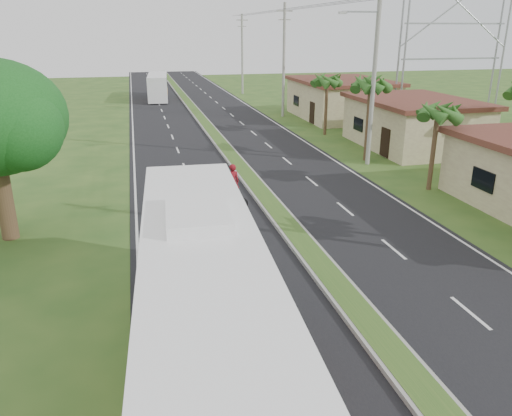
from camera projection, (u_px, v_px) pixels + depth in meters
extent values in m
plane|color=#2C511D|center=(368.00, 328.00, 15.06)|extent=(180.00, 180.00, 0.00)
cube|color=black|center=(237.00, 164.00, 33.36)|extent=(14.00, 160.00, 0.02)
cube|color=gray|center=(237.00, 163.00, 33.33)|extent=(1.20, 160.00, 0.17)
cube|color=#2C511D|center=(237.00, 161.00, 33.30)|extent=(0.95, 160.00, 0.02)
cube|color=silver|center=(134.00, 170.00, 31.89)|extent=(0.12, 160.00, 0.01)
cube|color=silver|center=(331.00, 158.00, 34.84)|extent=(0.12, 160.00, 0.01)
cube|color=tan|center=(413.00, 125.00, 37.71)|extent=(7.00, 10.00, 3.35)
cube|color=#51241C|center=(415.00, 101.00, 37.09)|extent=(7.60, 10.60, 0.32)
cube|color=tan|center=(341.00, 100.00, 50.50)|extent=(8.00, 11.00, 3.50)
cube|color=#51241C|center=(342.00, 81.00, 49.85)|extent=(8.60, 11.60, 0.32)
cylinder|color=#473321|center=(433.00, 149.00, 27.33)|extent=(0.26, 0.26, 4.60)
cylinder|color=#473321|center=(368.00, 121.00, 33.47)|extent=(0.26, 0.26, 5.40)
cylinder|color=#473321|center=(326.00, 106.00, 41.92)|extent=(0.26, 0.26, 4.80)
cylinder|color=#473321|center=(3.00, 194.00, 20.90)|extent=(0.70, 0.70, 4.00)
sphere|color=#134815|center=(18.00, 128.00, 19.27)|extent=(3.40, 3.40, 3.40)
cylinder|color=gray|center=(374.00, 72.00, 31.38)|extent=(0.28, 0.28, 12.00)
cube|color=gray|center=(361.00, 12.00, 29.93)|extent=(2.40, 0.10, 0.10)
cylinder|color=gray|center=(284.00, 61.00, 49.85)|extent=(0.28, 0.28, 11.00)
cube|color=gray|center=(285.00, 11.00, 48.27)|extent=(1.60, 0.12, 0.12)
cube|color=gray|center=(285.00, 20.00, 48.54)|extent=(1.20, 0.10, 0.10)
cylinder|color=gray|center=(242.00, 55.00, 68.24)|extent=(0.28, 0.28, 10.50)
cube|color=gray|center=(242.00, 20.00, 66.74)|extent=(1.60, 0.12, 0.12)
cube|color=gray|center=(242.00, 26.00, 67.01)|extent=(1.20, 0.10, 0.10)
cylinder|color=gray|center=(404.00, 60.00, 43.78)|extent=(0.18, 0.18, 12.00)
cylinder|color=gray|center=(502.00, 58.00, 45.98)|extent=(0.18, 0.18, 12.00)
cylinder|color=gray|center=(399.00, 59.00, 44.69)|extent=(0.18, 0.18, 12.00)
cylinder|color=gray|center=(495.00, 58.00, 46.89)|extent=(0.18, 0.18, 12.00)
cube|color=gray|center=(451.00, 59.00, 45.33)|extent=(10.00, 0.14, 0.14)
cube|color=gray|center=(456.00, 24.00, 44.32)|extent=(10.00, 0.14, 0.14)
cube|color=white|center=(204.00, 306.00, 11.92)|extent=(3.53, 13.47, 3.50)
cube|color=black|center=(201.00, 265.00, 12.28)|extent=(3.43, 10.81, 1.40)
cube|color=red|center=(210.00, 366.00, 10.92)|extent=(3.15, 5.93, 0.61)
cube|color=yellow|center=(204.00, 334.00, 12.56)|extent=(3.01, 3.49, 0.28)
cube|color=white|center=(197.00, 213.00, 12.51)|extent=(1.70, 2.75, 0.31)
cylinder|color=black|center=(157.00, 298.00, 15.57)|extent=(0.42, 1.17, 1.16)
cylinder|color=black|center=(236.00, 291.00, 15.99)|extent=(0.42, 1.17, 1.16)
cube|color=white|center=(158.00, 86.00, 64.04)|extent=(3.04, 10.86, 2.98)
cube|color=black|center=(158.00, 79.00, 64.17)|extent=(2.91, 8.07, 1.01)
cube|color=orange|center=(158.00, 92.00, 63.37)|extent=(2.72, 5.28, 0.33)
cylinder|color=black|center=(149.00, 100.00, 60.17)|extent=(0.34, 0.91, 0.90)
cylinder|color=black|center=(167.00, 100.00, 60.49)|extent=(0.34, 0.91, 0.90)
cylinder|color=black|center=(151.00, 92.00, 67.96)|extent=(0.34, 0.91, 0.90)
cylinder|color=black|center=(167.00, 92.00, 68.28)|extent=(0.34, 0.91, 0.90)
imported|color=black|center=(233.00, 201.00, 24.68)|extent=(1.56, 0.44, 0.93)
imported|color=maroon|center=(232.00, 182.00, 24.35)|extent=(0.67, 0.44, 1.83)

